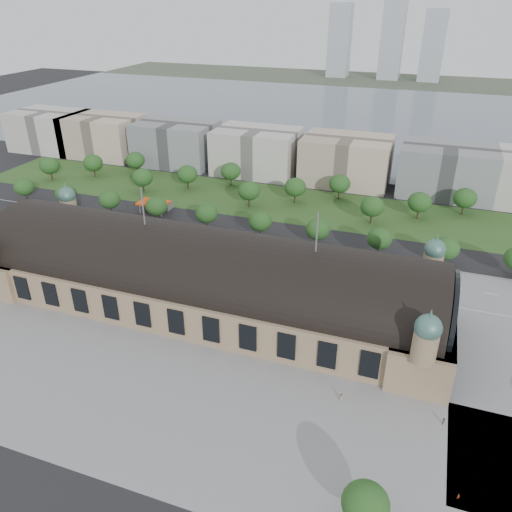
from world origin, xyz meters
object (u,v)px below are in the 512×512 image
(parked_car_2, at_px, (86,246))
(parked_car_6, at_px, (165,260))
(parked_car_0, at_px, (109,249))
(parked_car_5, at_px, (149,258))
(pedestrian_0, at_px, (341,397))
(pedestrian_2, at_px, (444,421))
(traffic_car_6, at_px, (404,281))
(traffic_car_5, at_px, (353,270))
(traffic_car_1, at_px, (68,214))
(traffic_car_2, at_px, (140,243))
(bus_west, at_px, (234,262))
(bus_east, at_px, (278,263))
(parked_car_1, at_px, (66,241))
(traffic_car_3, at_px, (181,238))
(pedestrian_4, at_px, (357,500))
(petrol_station, at_px, (159,204))
(bus_mid, at_px, (257,258))
(pedestrian_1, at_px, (458,497))
(parked_car_4, at_px, (107,250))
(parked_car_3, at_px, (122,252))
(traffic_car_4, at_px, (221,247))

(parked_car_2, relative_size, parked_car_6, 1.05)
(parked_car_0, bearing_deg, parked_car_5, 61.10)
(pedestrian_0, bearing_deg, pedestrian_2, 0.98)
(traffic_car_6, bearing_deg, traffic_car_5, -102.51)
(traffic_car_1, bearing_deg, traffic_car_2, -113.31)
(bus_west, distance_m, bus_east, 16.47)
(traffic_car_5, bearing_deg, parked_car_0, 93.72)
(parked_car_1, xyz_separation_m, parked_car_6, (45.65, -1.04, 0.09))
(parked_car_1, height_order, pedestrian_2, pedestrian_2)
(bus_east, relative_size, pedestrian_2, 6.79)
(traffic_car_3, relative_size, parked_car_1, 1.05)
(pedestrian_4, bearing_deg, petrol_station, -100.37)
(parked_car_5, distance_m, bus_east, 49.18)
(bus_mid, bearing_deg, traffic_car_6, -88.34)
(bus_mid, relative_size, pedestrian_1, 7.89)
(traffic_car_3, relative_size, parked_car_4, 0.98)
(parked_car_6, relative_size, pedestrian_4, 3.12)
(parked_car_3, xyz_separation_m, bus_east, (60.42, 10.55, 0.94))
(traffic_car_2, height_order, traffic_car_5, traffic_car_2)
(traffic_car_3, relative_size, parked_car_3, 1.16)
(parked_car_5, xyz_separation_m, pedestrian_1, (110.66, -68.74, 0.17))
(traffic_car_1, bearing_deg, petrol_station, -67.97)
(traffic_car_1, relative_size, traffic_car_5, 0.96)
(petrol_station, height_order, pedestrian_4, petrol_station)
(parked_car_6, distance_m, pedestrian_1, 124.79)
(petrol_station, xyz_separation_m, parked_car_6, (26.92, -44.28, -2.22))
(parked_car_2, bearing_deg, pedestrian_2, 44.16)
(traffic_car_5, bearing_deg, parked_car_4, 93.99)
(petrol_station, height_order, bus_west, petrol_station)
(traffic_car_4, relative_size, pedestrian_2, 2.18)
(parked_car_5, bearing_deg, parked_car_6, 65.47)
(pedestrian_0, distance_m, pedestrian_2, 24.29)
(traffic_car_5, distance_m, parked_car_3, 88.87)
(parked_car_3, bearing_deg, traffic_car_1, -153.32)
(traffic_car_1, bearing_deg, pedestrian_4, -129.82)
(traffic_car_1, xyz_separation_m, parked_car_2, (28.61, -25.00, 0.11))
(bus_east, bearing_deg, pedestrian_2, -137.31)
(petrol_station, height_order, traffic_car_5, petrol_station)
(parked_car_4, distance_m, bus_mid, 59.37)
(traffic_car_5, relative_size, traffic_car_6, 0.70)
(pedestrian_0, height_order, pedestrian_1, pedestrian_0)
(bus_east, bearing_deg, parked_car_2, 95.97)
(parked_car_2, bearing_deg, bus_east, 72.04)
(traffic_car_5, distance_m, parked_car_2, 104.88)
(parked_car_5, bearing_deg, pedestrian_4, 25.69)
(traffic_car_4, bearing_deg, bus_west, 33.07)
(traffic_car_6, relative_size, parked_car_0, 1.24)
(pedestrian_1, bearing_deg, traffic_car_2, 110.15)
(traffic_car_6, distance_m, pedestrian_1, 85.00)
(traffic_car_5, distance_m, parked_car_6, 70.39)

